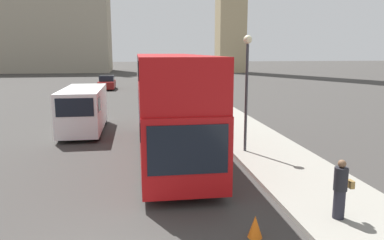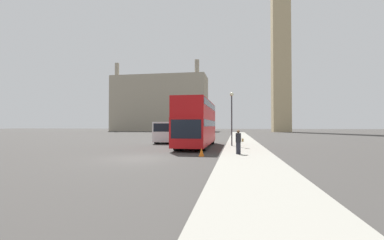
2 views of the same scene
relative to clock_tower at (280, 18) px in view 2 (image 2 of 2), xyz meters
The scene contains 10 objects.
ground_plane 82.92m from the clock_tower, 106.07° to the right, with size 300.00×300.00×0.00m, color #383533.
sidewalk_strip 81.48m from the clock_tower, 100.98° to the right, with size 3.41×120.00×0.15m.
clock_tower is the anchor object (origin of this frame).
building_block_distant 50.82m from the clock_tower, behind, with size 34.94×12.84×24.96m.
red_double_decker_bus 73.51m from the clock_tower, 106.31° to the right, with size 2.63×11.17×4.31m.
white_van 70.68m from the clock_tower, 111.70° to the right, with size 2.13×5.95×2.44m.
pedestrian 79.39m from the clock_tower, 101.75° to the right, with size 0.51×0.35×1.59m.
street_lamp 72.36m from the clock_tower, 103.47° to the right, with size 0.36×0.36×4.97m.
parked_sedan 54.13m from the clock_tower, 125.14° to the right, with size 1.82×4.27×1.61m.
traffic_cone 80.51m from the clock_tower, 103.57° to the right, with size 0.36×0.36×0.55m.
Camera 2 is at (5.94, -15.12, 2.02)m, focal length 24.00 mm.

